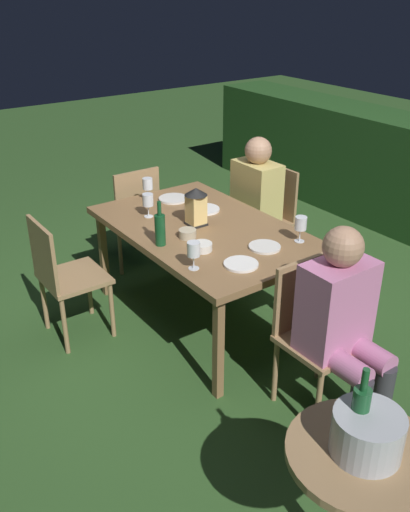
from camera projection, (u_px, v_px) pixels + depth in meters
ground_plane at (205, 318)px, 4.11m from camera, size 16.00×16.00×0.00m
dining_table at (205, 234)px, 3.81m from camera, size 1.61×1.00×0.72m
chair_head_far at (314, 329)px, 3.13m from camera, size 0.40×0.42×0.87m
person_in_pink at (344, 322)px, 2.92m from camera, size 0.48×0.38×1.15m
chair_side_left_a at (63, 274)px, 3.70m from camera, size 0.42×0.40×0.87m
chair_side_right_a at (268, 214)px, 4.62m from camera, size 0.42×0.40×0.87m
person_in_mustard at (250, 202)px, 4.45m from camera, size 0.38×0.47×1.15m
chair_head_near at (132, 212)px, 4.66m from camera, size 0.40×0.42×0.87m
lantern_centerpiece at (196, 205)px, 3.76m from camera, size 0.15×0.15×0.27m
green_bottle_on_table at (160, 229)px, 3.50m from camera, size 0.07×0.07×0.29m
wine_glass_a at (194, 250)px, 3.20m from camera, size 0.08×0.08×0.17m
wine_glass_b at (148, 201)px, 3.90m from camera, size 0.08×0.08×0.17m
wine_glass_c at (148, 185)px, 4.20m from camera, size 0.08×0.08×0.17m
wine_glass_d at (301, 224)px, 3.54m from camera, size 0.08×0.08×0.17m
plate_a at (204, 209)px, 4.06m from camera, size 0.22×0.22×0.01m
plate_b at (265, 247)px, 3.50m from camera, size 0.20×0.20×0.01m
plate_c at (173, 199)px, 4.25m from camera, size 0.22×0.22×0.01m
plate_d at (241, 264)px, 3.29m from camera, size 0.21×0.21×0.01m
bowl_olives at (202, 246)px, 3.46m from camera, size 0.13×0.13×0.05m
bowl_bread at (187, 233)px, 3.63m from camera, size 0.11×0.11×0.05m
side_table at (356, 496)px, 2.15m from camera, size 0.57×0.57×0.70m
ice_bucket at (367, 431)px, 2.00m from camera, size 0.26×0.26×0.34m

